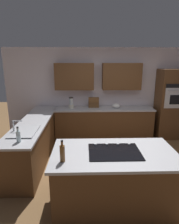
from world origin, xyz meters
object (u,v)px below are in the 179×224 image
at_px(wall_oven, 171,104).
at_px(sink_unit, 24,131).
at_px(dish_soap_bottle, 18,136).
at_px(blender, 71,104).
at_px(cooktop, 114,151).
at_px(mixing_bowl, 116,106).
at_px(spice_rack, 94,102).
at_px(oil_bottle, 62,153).

height_order(wall_oven, sink_unit, wall_oven).
bearing_deg(dish_soap_bottle, blender, -106.84).
relative_size(wall_oven, cooktop, 2.64).
xyz_separation_m(wall_oven, blender, (2.90, -0.01, 0.03)).
bearing_deg(wall_oven, cooktop, 53.14).
bearing_deg(dish_soap_bottle, cooktop, 165.32).
bearing_deg(wall_oven, dish_soap_bottle, 33.19).
xyz_separation_m(blender, mixing_bowl, (-1.30, 0.00, -0.07)).
relative_size(blender, dish_soap_bottle, 1.20).
relative_size(wall_oven, spice_rack, 6.66).
distance_m(mixing_bowl, dish_soap_bottle, 3.12).
relative_size(sink_unit, blender, 2.17).
bearing_deg(mixing_bowl, dish_soap_bottle, 49.66).
height_order(mixing_bowl, dish_soap_bottle, dish_soap_bottle).
height_order(dish_soap_bottle, oil_bottle, oil_bottle).
xyz_separation_m(sink_unit, spice_rack, (-1.43, -1.97, 0.13)).
bearing_deg(sink_unit, blender, -112.30).
bearing_deg(mixing_bowl, cooktop, 80.26).
relative_size(wall_oven, sink_unit, 2.86).
bearing_deg(oil_bottle, sink_unit, -52.99).
bearing_deg(spice_rack, mixing_bowl, 173.57).
distance_m(sink_unit, spice_rack, 2.44).
bearing_deg(cooktop, dish_soap_bottle, -14.68).
bearing_deg(wall_oven, blender, -0.22).
bearing_deg(cooktop, oil_bottle, 19.17).
distance_m(blender, spice_rack, 0.65).
xyz_separation_m(spice_rack, oil_bottle, (0.57, 3.11, -0.03)).
distance_m(cooktop, blender, 2.90).
height_order(wall_oven, spice_rack, wall_oven).
distance_m(spice_rack, dish_soap_bottle, 2.81).
height_order(sink_unit, blender, blender).
xyz_separation_m(cooktop, dish_soap_bottle, (1.54, -0.40, 0.10)).
xyz_separation_m(wall_oven, dish_soap_bottle, (3.62, 2.37, -0.00)).
bearing_deg(spice_rack, sink_unit, 54.08).
relative_size(wall_oven, blender, 6.22).
distance_m(cooktop, mixing_bowl, 2.82).
bearing_deg(spice_rack, dish_soap_bottle, 60.81).
xyz_separation_m(wall_oven, spice_rack, (2.25, -0.08, 0.04)).
bearing_deg(oil_bottle, cooktop, -160.83).
bearing_deg(mixing_bowl, wall_oven, 179.61).
distance_m(blender, oil_bottle, 3.04).
height_order(blender, oil_bottle, blender).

